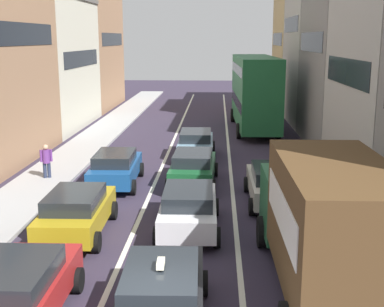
% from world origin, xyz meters
% --- Properties ---
extents(sidewalk_left, '(2.60, 64.00, 0.14)m').
position_xyz_m(sidewalk_left, '(-6.70, 20.00, 0.07)').
color(sidewalk_left, '#A7A7A7').
rests_on(sidewalk_left, ground).
extents(lane_stripe_left, '(0.16, 60.00, 0.01)m').
position_xyz_m(lane_stripe_left, '(-1.70, 20.00, 0.01)').
color(lane_stripe_left, silver).
rests_on(lane_stripe_left, ground).
extents(lane_stripe_right, '(0.16, 60.00, 0.01)m').
position_xyz_m(lane_stripe_right, '(1.70, 20.00, 0.01)').
color(lane_stripe_right, silver).
rests_on(lane_stripe_right, ground).
extents(building_row_left, '(7.20, 43.90, 12.07)m').
position_xyz_m(building_row_left, '(-12.00, 22.02, 5.46)').
color(building_row_left, gray).
rests_on(building_row_left, ground).
extents(building_row_right, '(7.20, 43.90, 13.48)m').
position_xyz_m(building_row_right, '(9.90, 23.61, 5.57)').
color(building_row_right, tan).
rests_on(building_row_right, ground).
extents(removalist_box_truck, '(2.79, 7.74, 3.58)m').
position_xyz_m(removalist_box_truck, '(3.70, 3.17, 1.97)').
color(removalist_box_truck, '#1E5933').
rests_on(removalist_box_truck, ground).
extents(taxi_centre_lane_front, '(2.17, 4.35, 1.66)m').
position_xyz_m(taxi_centre_lane_front, '(-0.14, 1.39, 0.80)').
color(taxi_centre_lane_front, black).
rests_on(taxi_centre_lane_front, ground).
extents(sedan_left_lane_front, '(2.10, 4.32, 1.49)m').
position_xyz_m(sedan_left_lane_front, '(-3.34, 1.41, 0.80)').
color(sedan_left_lane_front, '#A51E1E').
rests_on(sedan_left_lane_front, ground).
extents(sedan_centre_lane_second, '(2.13, 4.33, 1.49)m').
position_xyz_m(sedan_centre_lane_second, '(0.12, 7.38, 0.80)').
color(sedan_centre_lane_second, silver).
rests_on(sedan_centre_lane_second, ground).
extents(wagon_left_lane_second, '(2.14, 4.34, 1.49)m').
position_xyz_m(wagon_left_lane_second, '(-3.49, 6.82, 0.80)').
color(wagon_left_lane_second, '#B29319').
rests_on(wagon_left_lane_second, ground).
extents(hatchback_centre_lane_third, '(2.16, 4.35, 1.49)m').
position_xyz_m(hatchback_centre_lane_third, '(0.01, 12.89, 0.80)').
color(hatchback_centre_lane_third, '#19592D').
rests_on(hatchback_centre_lane_third, ground).
extents(sedan_left_lane_third, '(2.18, 4.36, 1.49)m').
position_xyz_m(sedan_left_lane_third, '(-3.35, 12.66, 0.80)').
color(sedan_left_lane_third, '#194C8C').
rests_on(sedan_left_lane_third, ground).
extents(coupe_centre_lane_fourth, '(2.11, 4.32, 1.49)m').
position_xyz_m(coupe_centre_lane_fourth, '(-0.10, 18.08, 0.80)').
color(coupe_centre_lane_fourth, '#759EB7').
rests_on(coupe_centre_lane_fourth, ground).
extents(sedan_right_lane_behind_truck, '(2.10, 4.32, 1.49)m').
position_xyz_m(sedan_right_lane_behind_truck, '(3.23, 10.44, 0.80)').
color(sedan_right_lane_behind_truck, beige).
rests_on(sedan_right_lane_behind_truck, ground).
extents(bus_mid_queue_primary, '(3.04, 10.57, 5.06)m').
position_xyz_m(bus_mid_queue_primary, '(3.57, 26.86, 2.83)').
color(bus_mid_queue_primary, '#1E6033').
rests_on(bus_mid_queue_primary, ground).
extents(pedestrian_mid_sidewalk, '(0.51, 0.34, 1.66)m').
position_xyz_m(pedestrian_mid_sidewalk, '(-6.59, 13.25, 0.95)').
color(pedestrian_mid_sidewalk, '#262D47').
rests_on(pedestrian_mid_sidewalk, ground).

